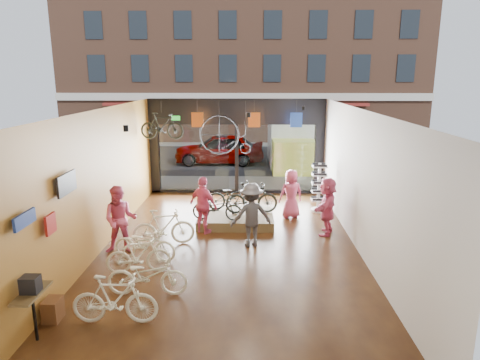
{
  "coord_description": "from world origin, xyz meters",
  "views": [
    {
      "loc": [
        0.54,
        -10.99,
        4.62
      ],
      "look_at": [
        0.24,
        1.4,
        1.63
      ],
      "focal_mm": 32.0,
      "sensor_mm": 36.0,
      "label": 1
    }
  ],
  "objects_px": {
    "box_truck": "(290,144)",
    "display_bike_left": "(217,207)",
    "customer_5": "(327,206)",
    "sunglasses_rack": "(319,188)",
    "floor_bike_3": "(138,255)",
    "customer_3": "(251,215)",
    "floor_bike_2": "(147,275)",
    "customer_4": "(291,194)",
    "street_car": "(219,149)",
    "penny_farthing": "(228,136)",
    "display_bike_right": "(234,196)",
    "customer_2": "(203,205)",
    "floor_bike_5": "(164,227)",
    "hung_bike": "(162,126)",
    "customer_1": "(120,220)",
    "display_bike_mid": "(252,198)",
    "floor_bike_4": "(145,244)",
    "floor_bike_1": "(115,300)"
  },
  "relations": [
    {
      "from": "floor_bike_5",
      "to": "customer_2",
      "type": "bearing_deg",
      "value": -57.96
    },
    {
      "from": "street_car",
      "to": "display_bike_left",
      "type": "distance_m",
      "value": 10.43
    },
    {
      "from": "sunglasses_rack",
      "to": "customer_4",
      "type": "bearing_deg",
      "value": -149.03
    },
    {
      "from": "hung_bike",
      "to": "penny_farthing",
      "type": "bearing_deg",
      "value": -72.32
    },
    {
      "from": "customer_5",
      "to": "sunglasses_rack",
      "type": "height_order",
      "value": "customer_5"
    },
    {
      "from": "floor_bike_2",
      "to": "customer_2",
      "type": "distance_m",
      "value": 3.94
    },
    {
      "from": "customer_1",
      "to": "sunglasses_rack",
      "type": "relative_size",
      "value": 1.06
    },
    {
      "from": "floor_bike_1",
      "to": "hung_bike",
      "type": "bearing_deg",
      "value": 3.79
    },
    {
      "from": "customer_4",
      "to": "sunglasses_rack",
      "type": "height_order",
      "value": "sunglasses_rack"
    },
    {
      "from": "floor_bike_5",
      "to": "hung_bike",
      "type": "height_order",
      "value": "hung_bike"
    },
    {
      "from": "street_car",
      "to": "customer_3",
      "type": "distance_m",
      "value": 11.83
    },
    {
      "from": "street_car",
      "to": "customer_5",
      "type": "xyz_separation_m",
      "value": [
        4.0,
        -10.71,
        0.05
      ]
    },
    {
      "from": "street_car",
      "to": "display_bike_right",
      "type": "relative_size",
      "value": 2.72
    },
    {
      "from": "customer_2",
      "to": "customer_4",
      "type": "relative_size",
      "value": 1.06
    },
    {
      "from": "street_car",
      "to": "display_bike_mid",
      "type": "height_order",
      "value": "street_car"
    },
    {
      "from": "box_truck",
      "to": "customer_2",
      "type": "bearing_deg",
      "value": -109.63
    },
    {
      "from": "floor_bike_3",
      "to": "customer_3",
      "type": "height_order",
      "value": "customer_3"
    },
    {
      "from": "floor_bike_1",
      "to": "customer_4",
      "type": "xyz_separation_m",
      "value": [
        3.94,
        6.48,
        0.33
      ]
    },
    {
      "from": "customer_1",
      "to": "box_truck",
      "type": "bearing_deg",
      "value": 57.44
    },
    {
      "from": "floor_bike_2",
      "to": "customer_5",
      "type": "bearing_deg",
      "value": -50.64
    },
    {
      "from": "display_bike_left",
      "to": "customer_3",
      "type": "height_order",
      "value": "customer_3"
    },
    {
      "from": "floor_bike_5",
      "to": "sunglasses_rack",
      "type": "xyz_separation_m",
      "value": [
        4.83,
        3.2,
        0.35
      ]
    },
    {
      "from": "floor_bike_4",
      "to": "hung_bike",
      "type": "relative_size",
      "value": 1.05
    },
    {
      "from": "display_bike_mid",
      "to": "penny_farthing",
      "type": "xyz_separation_m",
      "value": [
        -0.89,
        2.37,
        1.69
      ]
    },
    {
      "from": "street_car",
      "to": "customer_2",
      "type": "bearing_deg",
      "value": 1.56
    },
    {
      "from": "floor_bike_2",
      "to": "customer_3",
      "type": "relative_size",
      "value": 0.96
    },
    {
      "from": "display_bike_left",
      "to": "customer_5",
      "type": "bearing_deg",
      "value": -89.69
    },
    {
      "from": "box_truck",
      "to": "customer_5",
      "type": "xyz_separation_m",
      "value": [
        0.24,
        -9.71,
        -0.36
      ]
    },
    {
      "from": "box_truck",
      "to": "display_bike_left",
      "type": "relative_size",
      "value": 4.03
    },
    {
      "from": "display_bike_left",
      "to": "sunglasses_rack",
      "type": "distance_m",
      "value": 3.92
    },
    {
      "from": "floor_bike_4",
      "to": "customer_5",
      "type": "xyz_separation_m",
      "value": [
        5.02,
        2.02,
        0.44
      ]
    },
    {
      "from": "sunglasses_rack",
      "to": "customer_2",
      "type": "bearing_deg",
      "value": -152.86
    },
    {
      "from": "display_bike_right",
      "to": "customer_2",
      "type": "bearing_deg",
      "value": 142.81
    },
    {
      "from": "street_car",
      "to": "penny_farthing",
      "type": "relative_size",
      "value": 2.64
    },
    {
      "from": "customer_5",
      "to": "floor_bike_5",
      "type": "bearing_deg",
      "value": -58.61
    },
    {
      "from": "display_bike_left",
      "to": "box_truck",
      "type": "bearing_deg",
      "value": -12.56
    },
    {
      "from": "floor_bike_3",
      "to": "penny_farthing",
      "type": "distance_m",
      "value": 6.77
    },
    {
      "from": "box_truck",
      "to": "display_bike_left",
      "type": "height_order",
      "value": "box_truck"
    },
    {
      "from": "display_bike_mid",
      "to": "customer_5",
      "type": "relative_size",
      "value": 0.97
    },
    {
      "from": "customer_1",
      "to": "hung_bike",
      "type": "xyz_separation_m",
      "value": [
        0.29,
        4.46,
        2.0
      ]
    },
    {
      "from": "floor_bike_5",
      "to": "customer_4",
      "type": "bearing_deg",
      "value": -67.88
    },
    {
      "from": "street_car",
      "to": "penny_farthing",
      "type": "xyz_separation_m",
      "value": [
        0.85,
        -7.32,
        1.68
      ]
    },
    {
      "from": "box_truck",
      "to": "customer_3",
      "type": "height_order",
      "value": "box_truck"
    },
    {
      "from": "customer_4",
      "to": "customer_2",
      "type": "bearing_deg",
      "value": 12.77
    },
    {
      "from": "floor_bike_4",
      "to": "customer_1",
      "type": "height_order",
      "value": "customer_1"
    },
    {
      "from": "customer_4",
      "to": "hung_bike",
      "type": "relative_size",
      "value": 1.04
    },
    {
      "from": "floor_bike_2",
      "to": "customer_4",
      "type": "distance_m",
      "value": 6.46
    },
    {
      "from": "floor_bike_4",
      "to": "customer_3",
      "type": "relative_size",
      "value": 0.93
    },
    {
      "from": "penny_farthing",
      "to": "hung_bike",
      "type": "relative_size",
      "value": 1.16
    },
    {
      "from": "display_bike_left",
      "to": "customer_1",
      "type": "height_order",
      "value": "customer_1"
    }
  ]
}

